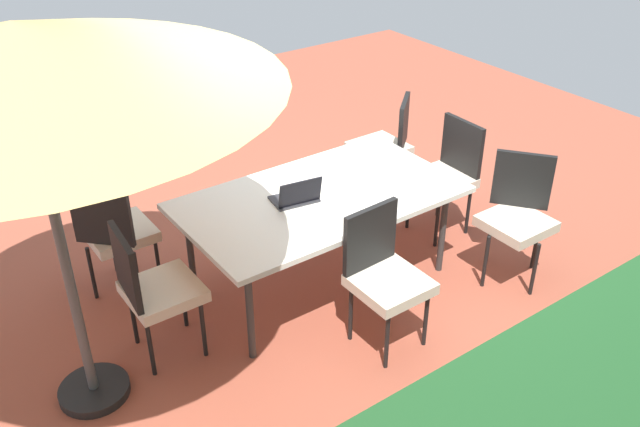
# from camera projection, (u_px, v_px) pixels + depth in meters

# --- Properties ---
(ground_plane) EXTENTS (10.00, 10.00, 0.02)m
(ground_plane) POSITION_uv_depth(u_px,v_px,m) (320.00, 282.00, 5.41)
(ground_plane) COLOR #9E4C38
(dining_table) EXTENTS (2.03, 1.15, 0.77)m
(dining_table) POSITION_uv_depth(u_px,v_px,m) (320.00, 201.00, 5.04)
(dining_table) COLOR silver
(dining_table) RESTS_ON ground_plane
(patio_umbrella) EXTENTS (2.58, 2.58, 2.36)m
(patio_umbrella) POSITION_uv_depth(u_px,v_px,m) (19.00, 59.00, 3.26)
(patio_umbrella) COLOR #4C4C4C
(patio_umbrella) RESTS_ON ground_plane
(chair_west) EXTENTS (0.46, 0.46, 0.98)m
(chair_west) POSITION_uv_depth(u_px,v_px,m) (447.00, 172.00, 5.80)
(chair_west) COLOR beige
(chair_west) RESTS_ON ground_plane
(chair_northwest) EXTENTS (0.58, 0.58, 0.98)m
(chair_northwest) POSITION_uv_depth(u_px,v_px,m) (518.00, 212.00, 5.23)
(chair_northwest) COLOR beige
(chair_northwest) RESTS_ON ground_plane
(chair_north) EXTENTS (0.46, 0.47, 0.98)m
(chair_north) POSITION_uv_depth(u_px,v_px,m) (384.00, 272.00, 4.56)
(chair_north) COLOR beige
(chair_north) RESTS_ON ground_plane
(chair_east) EXTENTS (0.48, 0.47, 0.98)m
(chair_east) POSITION_uv_depth(u_px,v_px,m) (153.00, 286.00, 4.43)
(chair_east) COLOR beige
(chair_east) RESTS_ON ground_plane
(chair_southwest) EXTENTS (0.58, 0.59, 0.98)m
(chair_southwest) POSITION_uv_depth(u_px,v_px,m) (386.00, 143.00, 6.30)
(chair_southwest) COLOR beige
(chair_southwest) RESTS_ON ground_plane
(chair_southeast) EXTENTS (0.59, 0.59, 0.98)m
(chair_southeast) POSITION_uv_depth(u_px,v_px,m) (115.00, 230.00, 5.02)
(chair_southeast) COLOR beige
(chair_southeast) RESTS_ON ground_plane
(laptop) EXTENTS (0.36, 0.29, 0.21)m
(laptop) POSITION_uv_depth(u_px,v_px,m) (296.00, 197.00, 4.90)
(laptop) COLOR #2D2D33
(laptop) RESTS_ON dining_table
(cup) EXTENTS (0.07, 0.07, 0.09)m
(cup) POSITION_uv_depth(u_px,v_px,m) (345.00, 186.00, 5.04)
(cup) COLOR white
(cup) RESTS_ON dining_table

